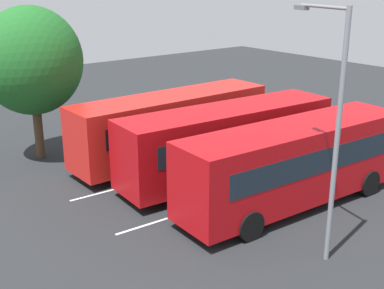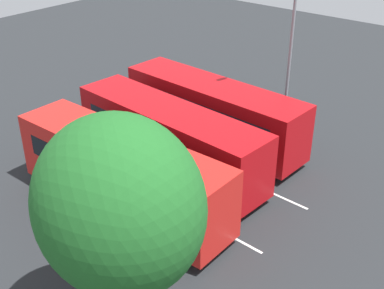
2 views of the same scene
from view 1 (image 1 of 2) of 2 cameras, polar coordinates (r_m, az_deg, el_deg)
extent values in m
plane|color=#232628|center=(23.07, 3.37, -3.91)|extent=(65.05, 65.05, 0.00)
cube|color=#B70C11|center=(20.27, 11.43, -1.89)|extent=(10.41, 3.03, 2.93)
cube|color=#19232D|center=(23.88, 20.03, 2.43)|extent=(0.24, 2.18, 1.23)
cube|color=#19232D|center=(20.94, 9.11, -0.07)|extent=(8.63, 0.55, 0.94)
cube|color=#19232D|center=(19.40, 14.06, -1.91)|extent=(8.63, 0.55, 0.94)
cube|color=black|center=(23.77, 20.19, 3.59)|extent=(0.21, 1.98, 0.32)
cube|color=black|center=(24.50, 19.56, -2.13)|extent=(0.22, 2.28, 0.36)
cylinder|color=black|center=(23.78, 14.66, -2.41)|extent=(1.10, 0.34, 1.09)
cylinder|color=black|center=(22.47, 19.21, -4.09)|extent=(1.10, 0.34, 1.09)
cylinder|color=black|center=(19.50, 1.92, -6.49)|extent=(1.10, 0.34, 1.09)
cylinder|color=black|center=(17.88, 6.54, -9.03)|extent=(1.10, 0.34, 1.09)
cube|color=#B70C11|center=(22.49, 4.04, 0.49)|extent=(10.44, 3.23, 2.93)
cube|color=#19232D|center=(25.65, 13.11, 4.13)|extent=(0.28, 2.18, 1.23)
cube|color=#19232D|center=(23.30, 2.23, 2.06)|extent=(8.62, 0.72, 0.94)
cube|color=#19232D|center=(21.50, 6.05, 0.56)|extent=(8.62, 0.72, 0.94)
cube|color=black|center=(25.55, 13.22, 5.21)|extent=(0.25, 1.98, 0.32)
cube|color=black|center=(26.23, 12.84, -0.17)|extent=(0.27, 2.27, 0.36)
cylinder|color=black|center=(25.79, 8.12, -0.34)|extent=(1.10, 0.36, 1.09)
cylinder|color=black|center=(24.21, 11.85, -1.81)|extent=(1.10, 0.36, 1.09)
cylinder|color=black|center=(22.12, -4.66, -3.43)|extent=(1.10, 0.36, 1.09)
cylinder|color=black|center=(20.27, -1.34, -5.48)|extent=(1.10, 0.36, 1.09)
cube|color=red|center=(24.82, -2.28, 2.24)|extent=(10.29, 2.49, 2.93)
cube|color=black|center=(27.84, 6.24, 5.61)|extent=(0.12, 2.17, 1.23)
cube|color=black|center=(25.68, -3.88, 3.58)|extent=(8.64, 0.10, 0.94)
cube|color=black|center=(23.80, -0.57, 2.43)|extent=(8.64, 0.10, 0.94)
cube|color=black|center=(27.75, 6.30, 6.61)|extent=(0.10, 1.98, 0.32)
cube|color=black|center=(28.38, 6.14, 1.61)|extent=(0.10, 2.27, 0.36)
cylinder|color=black|center=(28.03, 1.76, 1.38)|extent=(1.09, 0.28, 1.09)
cylinder|color=black|center=(26.36, 5.05, 0.20)|extent=(1.09, 0.28, 1.09)
cylinder|color=black|center=(24.51, -10.10, -1.44)|extent=(1.09, 0.28, 1.09)
cylinder|color=black|center=(22.59, -7.22, -3.04)|extent=(1.09, 0.28, 1.09)
cylinder|color=#232833|center=(26.83, 14.52, -0.31)|extent=(0.13, 0.13, 0.81)
cylinder|color=#232833|center=(26.83, 14.18, -0.29)|extent=(0.13, 0.13, 0.81)
cylinder|color=olive|center=(26.61, 14.48, 1.19)|extent=(0.45, 0.45, 0.64)
sphere|color=tan|center=(26.49, 14.55, 2.08)|extent=(0.22, 0.22, 0.22)
cylinder|color=gray|center=(15.89, 15.90, 0.24)|extent=(0.16, 0.16, 7.97)
cylinder|color=gray|center=(16.05, 14.56, 14.70)|extent=(0.66, 2.18, 0.10)
cube|color=slate|center=(16.95, 12.16, 14.76)|extent=(0.34, 0.59, 0.14)
cylinder|color=#4C3823|center=(26.48, -16.82, 1.74)|extent=(0.44, 0.44, 3.02)
ellipsoid|color=#1E6023|center=(25.76, -17.51, 8.92)|extent=(4.95, 4.45, 5.19)
cube|color=silver|center=(21.85, 6.57, -5.31)|extent=(12.82, 0.75, 0.01)
cube|color=silver|center=(24.35, 0.51, -2.64)|extent=(12.82, 0.75, 0.01)
camera|label=2|loc=(31.28, -40.24, 21.69)|focal=46.79mm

